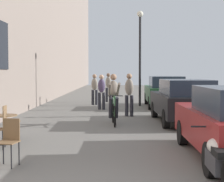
{
  "coord_description": "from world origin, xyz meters",
  "views": [
    {
      "loc": [
        0.9,
        -3.92,
        1.79
      ],
      "look_at": [
        0.65,
        12.77,
        0.9
      ],
      "focal_mm": 58.98,
      "sensor_mm": 36.0,
      "label": 1
    }
  ],
  "objects": [
    {
      "name": "cafe_chair_near_toward_street",
      "position": [
        -1.16,
        2.97,
        0.52
      ],
      "size": [
        0.44,
        0.44,
        0.89
      ],
      "color": "black",
      "rests_on": "ground_plane"
    },
    {
      "name": "cafe_table_mid",
      "position": [
        -1.9,
        5.05,
        0.52
      ],
      "size": [
        0.64,
        0.64,
        0.72
      ],
      "color": "black",
      "rests_on": "ground_plane"
    },
    {
      "name": "cafe_chair_mid_toward_street",
      "position": [
        -1.82,
        4.47,
        0.52
      ],
      "size": [
        0.43,
        0.43,
        0.89
      ],
      "color": "black",
      "rests_on": "ground_plane"
    },
    {
      "name": "cafe_chair_mid_toward_wall",
      "position": [
        -1.97,
        5.69,
        0.52
      ],
      "size": [
        0.39,
        0.39,
        0.89
      ],
      "color": "black",
      "rests_on": "ground_plane"
    },
    {
      "name": "cyclist_on_bicycle",
      "position": [
        0.77,
        8.55,
        0.81
      ],
      "size": [
        0.52,
        1.76,
        1.74
      ],
      "color": "black",
      "rests_on": "ground_plane"
    },
    {
      "name": "pedestrian_near",
      "position": [
        1.37,
        10.72,
        0.96
      ],
      "size": [
        0.38,
        0.3,
        1.71
      ],
      "color": "#26262D",
      "rests_on": "ground_plane"
    },
    {
      "name": "pedestrian_mid",
      "position": [
        0.15,
        13.29,
        0.93
      ],
      "size": [
        0.36,
        0.28,
        1.65
      ],
      "color": "#26262D",
      "rests_on": "ground_plane"
    },
    {
      "name": "pedestrian_far",
      "position": [
        -0.33,
        15.72,
        0.93
      ],
      "size": [
        0.38,
        0.3,
        1.65
      ],
      "color": "#26262D",
      "rests_on": "ground_plane"
    },
    {
      "name": "pedestrian_furthest",
      "position": [
        0.36,
        17.61,
        0.96
      ],
      "size": [
        0.35,
        0.25,
        1.7
      ],
      "color": "#26262D",
      "rests_on": "ground_plane"
    },
    {
      "name": "street_lamp",
      "position": [
        2.06,
        15.12,
        3.11
      ],
      "size": [
        0.32,
        0.32,
        4.9
      ],
      "color": "black",
      "rests_on": "ground_plane"
    },
    {
      "name": "parked_car_second",
      "position": [
        3.19,
        8.86,
        0.79
      ],
      "size": [
        1.9,
        4.31,
        1.52
      ],
      "color": "black",
      "rests_on": "ground_plane"
    },
    {
      "name": "parked_car_third",
      "position": [
        3.29,
        14.54,
        0.81
      ],
      "size": [
        1.91,
        4.4,
        1.56
      ],
      "color": "#23512D",
      "rests_on": "ground_plane"
    },
    {
      "name": "parked_motorcycle",
      "position": [
        2.44,
        1.68,
        0.4
      ],
      "size": [
        0.62,
        2.15,
        0.92
      ],
      "color": "black",
      "rests_on": "ground_plane"
    }
  ]
}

